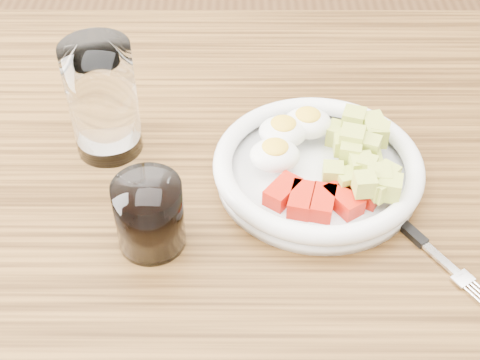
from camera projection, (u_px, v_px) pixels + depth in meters
name	position (u px, v px, depth m)	size (l,w,h in m)	color
dining_table	(248.00, 261.00, 0.84)	(1.50, 0.90, 0.77)	brown
bowl	(319.00, 164.00, 0.79)	(0.25, 0.25, 0.06)	white
fork	(412.00, 233.00, 0.73)	(0.11, 0.16, 0.01)	black
water_glass	(103.00, 100.00, 0.80)	(0.08, 0.08, 0.15)	white
coffee_glass	(149.00, 215.00, 0.70)	(0.07, 0.07, 0.08)	white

